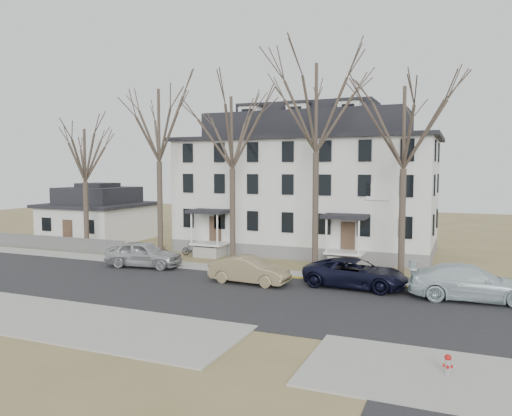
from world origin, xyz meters
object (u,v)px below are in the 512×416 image
at_px(car_navy, 356,274).
at_px(bicycle_left, 161,251).
at_px(small_house, 99,216).
at_px(tree_center, 316,101).
at_px(tree_mid_right, 404,121).
at_px(tree_bungalow, 84,151).
at_px(car_silver, 144,255).
at_px(tree_far_left, 159,120).
at_px(car_tan, 249,271).
at_px(tree_mid_left, 232,127).
at_px(boarding_house, 307,185).
at_px(car_white, 471,283).
at_px(bicycle_right, 191,250).
at_px(fire_hydrant, 448,366).

xyz_separation_m(car_navy, bicycle_left, (-15.97, 4.48, -0.38)).
bearing_deg(bicycle_left, small_house, 74.27).
bearing_deg(tree_center, tree_mid_right, 0.00).
relative_size(tree_bungalow, bicycle_left, 6.66).
bearing_deg(car_silver, car_navy, -98.46).
bearing_deg(bicycle_left, tree_far_left, -134.79).
distance_m(small_house, tree_mid_right, 30.08).
relative_size(tree_center, bicycle_left, 9.08).
bearing_deg(car_tan, car_navy, -74.23).
height_order(tree_mid_left, tree_center, tree_center).
distance_m(boarding_house, bicycle_left, 13.02).
relative_size(tree_far_left, car_white, 2.23).
bearing_deg(car_tan, boarding_house, 4.66).
height_order(boarding_house, tree_mid_left, tree_mid_left).
bearing_deg(car_navy, car_tan, 106.57).
bearing_deg(car_tan, bicycle_left, 62.31).
bearing_deg(car_silver, bicycle_left, 11.49).
bearing_deg(tree_center, tree_far_left, 180.00).
height_order(tree_mid_right, tree_bungalow, tree_mid_right).
distance_m(tree_center, tree_mid_right, 5.70).
bearing_deg(tree_bungalow, bicycle_left, 7.33).
relative_size(tree_mid_right, car_silver, 2.43).
height_order(tree_center, car_white, tree_center).
height_order(tree_mid_left, car_white, tree_mid_left).
relative_size(car_white, bicycle_left, 3.79).
relative_size(tree_mid_right, car_tan, 2.68).
relative_size(car_navy, bicycle_right, 3.58).
height_order(boarding_house, bicycle_left, boarding_house).
distance_m(tree_center, tree_bungalow, 19.23).
height_order(car_navy, bicycle_left, car_navy).
height_order(small_house, car_white, small_house).
xyz_separation_m(boarding_house, tree_mid_right, (8.50, -8.15, 4.22)).
height_order(boarding_house, tree_center, tree_center).
xyz_separation_m(tree_center, tree_bungalow, (-19.00, 0.00, -2.97)).
relative_size(tree_mid_left, car_navy, 2.19).
bearing_deg(car_white, bicycle_right, 68.20).
bearing_deg(small_house, fire_hydrant, -33.37).
xyz_separation_m(tree_mid_right, car_silver, (-16.64, -3.34, -8.71)).
bearing_deg(boarding_house, tree_mid_right, -43.81).
height_order(boarding_house, car_silver, boarding_house).
bearing_deg(car_navy, tree_mid_right, -26.16).
xyz_separation_m(car_white, bicycle_right, (-19.74, 5.81, -0.40)).
xyz_separation_m(boarding_house, car_tan, (0.45, -13.19, -4.60)).
bearing_deg(car_silver, tree_center, -80.54).
distance_m(tree_mid_left, tree_center, 6.18).
bearing_deg(car_tan, car_white, -82.75).
distance_m(boarding_house, tree_far_left, 13.12).
bearing_deg(tree_bungalow, tree_far_left, 0.00).
bearing_deg(car_navy, bicycle_right, 72.16).
height_order(car_navy, fire_hydrant, car_navy).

